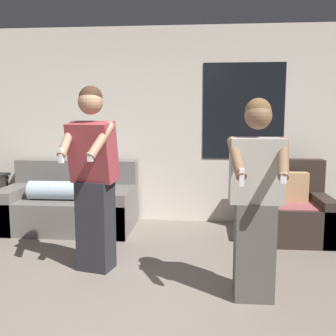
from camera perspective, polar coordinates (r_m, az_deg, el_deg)
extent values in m
cube|color=silver|center=(5.56, -2.67, 6.15)|extent=(6.75, 0.06, 2.70)
cube|color=black|center=(5.50, 10.89, 8.09)|extent=(1.10, 0.01, 1.30)
cube|color=slate|center=(5.41, -14.19, -6.36)|extent=(1.70, 0.96, 0.42)
cube|color=slate|center=(5.67, -13.10, -1.17)|extent=(1.70, 0.22, 0.46)
cube|color=slate|center=(5.66, -21.06, -5.28)|extent=(0.28, 0.96, 0.56)
cube|color=slate|center=(5.20, -6.74, -5.94)|extent=(0.28, 0.96, 0.56)
cylinder|color=silver|center=(5.23, -14.74, -3.18)|extent=(0.94, 0.24, 0.24)
cube|color=#332823|center=(5.05, 17.57, -7.36)|extent=(0.86, 0.84, 0.44)
cube|color=#332823|center=(5.26, 17.05, -1.49)|extent=(0.86, 0.20, 0.50)
cube|color=#332823|center=(4.98, 13.72, -6.85)|extent=(0.18, 0.84, 0.54)
cube|color=#332823|center=(5.12, 21.36, -6.75)|extent=(0.18, 0.84, 0.54)
cube|color=#994C51|center=(4.96, 17.78, -4.97)|extent=(0.73, 0.67, 0.01)
cube|color=tan|center=(5.02, 17.62, -2.64)|extent=(0.36, 0.14, 0.36)
cylinder|color=black|center=(6.22, -22.23, -3.85)|extent=(0.04, 0.04, 0.63)
cube|color=#28282D|center=(3.92, -10.44, -8.19)|extent=(0.36, 0.31, 0.88)
cube|color=#99383D|center=(3.77, -10.89, 2.27)|extent=(0.48, 0.39, 0.59)
sphere|color=#A37A5B|center=(3.74, -11.19, 9.37)|extent=(0.23, 0.23, 0.23)
sphere|color=#3D2819|center=(3.75, -11.16, 9.98)|extent=(0.22, 0.22, 0.22)
cylinder|color=#A37A5B|center=(3.72, -14.40, 4.05)|extent=(0.10, 0.36, 0.33)
cube|color=white|center=(3.59, -15.27, 1.74)|extent=(0.04, 0.04, 0.13)
cylinder|color=#A37A5B|center=(3.54, -9.69, 4.00)|extent=(0.22, 0.36, 0.33)
cube|color=white|center=(3.44, -11.20, 1.60)|extent=(0.05, 0.05, 0.08)
cube|color=#56514C|center=(3.35, 12.38, -11.65)|extent=(0.32, 0.24, 0.81)
cube|color=#ADA89E|center=(3.19, 12.73, -0.35)|extent=(0.42, 0.23, 0.52)
sphere|color=brown|center=(3.16, 12.97, 7.39)|extent=(0.21, 0.21, 0.21)
sphere|color=brown|center=(3.17, 12.97, 8.07)|extent=(0.20, 0.20, 0.20)
cylinder|color=brown|center=(3.01, 9.91, 1.46)|extent=(0.14, 0.36, 0.31)
cube|color=white|center=(2.88, 10.63, -1.32)|extent=(0.04, 0.04, 0.13)
cylinder|color=brown|center=(3.06, 16.40, 1.36)|extent=(0.14, 0.36, 0.31)
cube|color=white|center=(2.92, 16.39, -1.37)|extent=(0.04, 0.04, 0.08)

